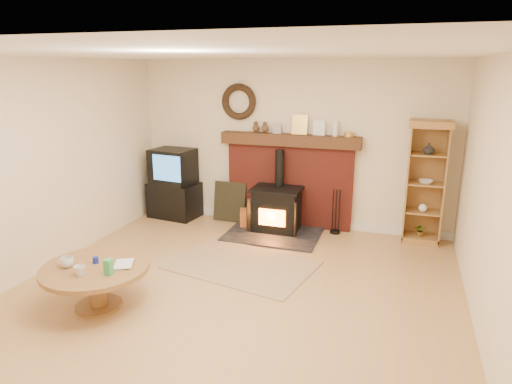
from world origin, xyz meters
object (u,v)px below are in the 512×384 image
(tv_unit, at_px, (174,185))
(coffee_table, at_px, (95,274))
(wood_stove, at_px, (276,211))
(curio_cabinet, at_px, (425,182))

(tv_unit, xyz_separation_m, coffee_table, (0.68, -3.02, -0.17))
(wood_stove, distance_m, curio_cabinet, 2.21)
(curio_cabinet, bearing_deg, wood_stove, -172.46)
(wood_stove, relative_size, tv_unit, 1.20)
(curio_cabinet, height_order, coffee_table, curio_cabinet)
(curio_cabinet, bearing_deg, tv_unit, -178.79)
(coffee_table, bearing_deg, curio_cabinet, 43.30)
(tv_unit, bearing_deg, wood_stove, -6.07)
(coffee_table, bearing_deg, wood_stove, 67.50)
(wood_stove, height_order, tv_unit, wood_stove)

